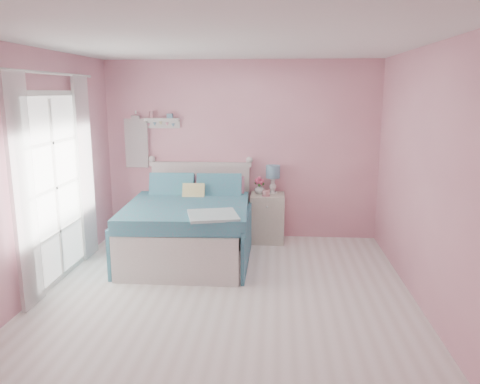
# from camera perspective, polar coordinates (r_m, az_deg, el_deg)

# --- Properties ---
(floor) EXTENTS (4.50, 4.50, 0.00)m
(floor) POSITION_cam_1_polar(r_m,az_deg,el_deg) (5.09, -1.86, -12.79)
(floor) COLOR silver
(floor) RESTS_ON ground
(room_shell) EXTENTS (4.50, 4.50, 4.50)m
(room_shell) POSITION_cam_1_polar(r_m,az_deg,el_deg) (4.65, -1.99, 5.20)
(room_shell) COLOR pink
(room_shell) RESTS_ON floor
(bed) EXTENTS (1.61, 1.98, 1.13)m
(bed) POSITION_cam_1_polar(r_m,az_deg,el_deg) (6.22, -6.12, -4.30)
(bed) COLOR silver
(bed) RESTS_ON floor
(nightstand) EXTENTS (0.48, 0.48, 0.70)m
(nightstand) POSITION_cam_1_polar(r_m,az_deg,el_deg) (6.82, 3.35, -3.14)
(nightstand) COLOR beige
(nightstand) RESTS_ON floor
(table_lamp) EXTENTS (0.20, 0.20, 0.41)m
(table_lamp) POSITION_cam_1_polar(r_m,az_deg,el_deg) (6.80, 4.04, 2.23)
(table_lamp) COLOR white
(table_lamp) RESTS_ON nightstand
(vase) EXTENTS (0.19, 0.19, 0.15)m
(vase) POSITION_cam_1_polar(r_m,az_deg,el_deg) (6.76, 2.38, 0.41)
(vase) COLOR silver
(vase) RESTS_ON nightstand
(teacup) EXTENTS (0.12, 0.12, 0.09)m
(teacup) POSITION_cam_1_polar(r_m,az_deg,el_deg) (6.61, 3.20, -0.14)
(teacup) COLOR #CB888D
(teacup) RESTS_ON nightstand
(roses) EXTENTS (0.14, 0.11, 0.12)m
(roses) POSITION_cam_1_polar(r_m,az_deg,el_deg) (6.73, 2.37, 1.36)
(roses) COLOR #D1476E
(roses) RESTS_ON vase
(wall_shelf) EXTENTS (0.50, 0.15, 0.25)m
(wall_shelf) POSITION_cam_1_polar(r_m,az_deg,el_deg) (7.00, -9.48, 8.59)
(wall_shelf) COLOR silver
(wall_shelf) RESTS_ON room_shell
(hanging_dress) EXTENTS (0.34, 0.03, 0.72)m
(hanging_dress) POSITION_cam_1_polar(r_m,az_deg,el_deg) (7.12, -12.50, 5.83)
(hanging_dress) COLOR white
(hanging_dress) RESTS_ON room_shell
(french_door) EXTENTS (0.04, 1.32, 2.16)m
(french_door) POSITION_cam_1_polar(r_m,az_deg,el_deg) (5.68, -21.62, 0.40)
(french_door) COLOR silver
(french_door) RESTS_ON floor
(curtain_near) EXTENTS (0.04, 0.40, 2.32)m
(curtain_near) POSITION_cam_1_polar(r_m,az_deg,el_deg) (4.99, -24.90, -0.15)
(curtain_near) COLOR white
(curtain_near) RESTS_ON floor
(curtain_far) EXTENTS (0.04, 0.40, 2.32)m
(curtain_far) POSITION_cam_1_polar(r_m,az_deg,el_deg) (6.31, -18.36, 2.70)
(curtain_far) COLOR white
(curtain_far) RESTS_ON floor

